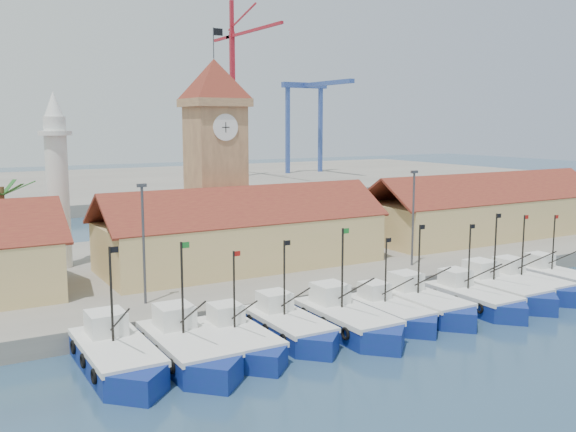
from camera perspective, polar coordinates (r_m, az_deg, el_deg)
ground at (r=45.22m, az=7.36°, el=-11.07°), size 400.00×400.00×0.00m
quay at (r=64.96m, az=-5.61°, el=-4.36°), size 140.00×32.00×1.50m
terminal at (r=146.78m, az=-19.69°, el=2.36°), size 240.00×80.00×2.00m
boat_0 at (r=40.80m, az=-14.87°, el=-12.23°), size 3.87×10.59×8.02m
boat_1 at (r=41.36m, az=-8.77°, el=-11.75°), size 3.87×10.59×8.02m
boat_2 at (r=42.79m, az=-4.26°, el=-11.13°), size 3.39×9.29×7.03m
boat_3 at (r=45.24m, az=0.23°, el=-9.99°), size 3.50×9.57×7.25m
boat_4 at (r=46.58m, az=5.48°, el=-9.39°), size 3.82×10.47×7.92m
boat_5 at (r=49.45m, az=9.20°, el=-8.56°), size 3.24×8.88×6.72m
boat_6 at (r=51.71m, az=12.13°, el=-7.80°), size 3.60×9.86×7.46m
boat_7 at (r=54.26m, az=16.34°, el=-7.21°), size 3.49×9.57×7.24m
boat_8 at (r=57.37m, az=18.48°, el=-6.41°), size 3.75×10.28×7.78m
boat_9 at (r=60.39m, az=20.65°, el=-5.83°), size 3.53×9.68×7.33m
boat_10 at (r=64.13m, az=22.96°, el=-5.19°), size 3.35×9.17×6.94m
hall_center at (r=60.77m, az=-4.09°, el=-2.11°), size 27.04×10.13×7.61m
hall_right at (r=79.92m, az=17.00°, el=0.05°), size 31.20×10.13×7.61m
clock_tower at (r=65.28m, az=-6.48°, el=5.63°), size 5.80×5.80×22.70m
minaret at (r=62.97m, az=-19.82°, el=3.06°), size 3.00×3.00×16.30m
palm_tree at (r=60.70m, az=-23.96°, el=-0.66°), size 5.60×5.03×8.39m
lamp_posts at (r=53.61m, az=0.12°, el=-0.79°), size 80.70×0.25×9.03m
crane_red_right at (r=152.24m, az=-4.70°, el=11.96°), size 1.00×33.66×40.82m
gantry at (r=165.85m, az=2.08°, el=10.05°), size 13.00×22.00×23.20m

